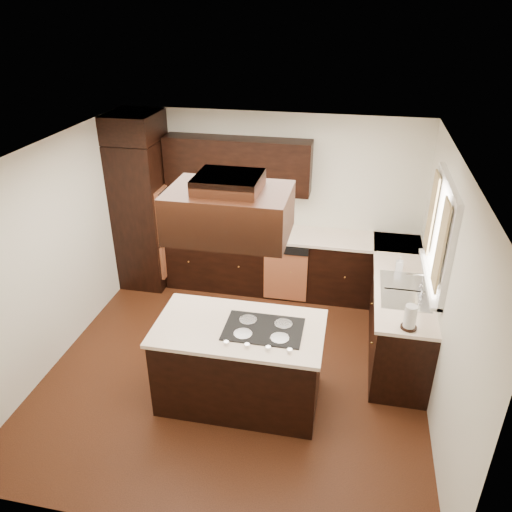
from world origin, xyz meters
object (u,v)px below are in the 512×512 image
(island, at_px, (240,365))
(spice_rack, at_px, (214,218))
(oven_column, at_px, (143,215))
(range_hood, at_px, (229,213))

(island, bearing_deg, spice_rack, 111.14)
(island, xyz_separation_m, spice_rack, (-0.90, 2.28, 0.62))
(island, bearing_deg, oven_column, 130.91)
(range_hood, bearing_deg, oven_column, 129.74)
(range_hood, relative_size, spice_rack, 3.08)
(oven_column, relative_size, spice_rack, 6.21)
(island, relative_size, spice_rack, 4.77)
(range_hood, distance_m, spice_rack, 2.72)
(oven_column, relative_size, range_hood, 2.02)
(island, xyz_separation_m, range_hood, (-0.05, -0.06, 1.72))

